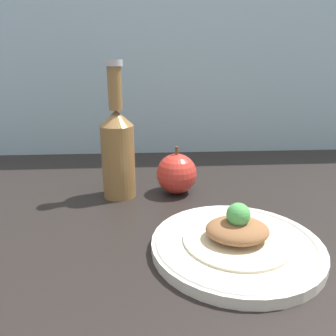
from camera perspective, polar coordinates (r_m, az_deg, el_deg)
name	(u,v)px	position (r cm, az deg, el deg)	size (l,w,h in cm)	color
ground_plane	(168,249)	(54.75, -0.06, -14.01)	(180.00, 110.00, 4.00)	black
wall_backsplash	(155,12)	(100.64, -2.24, 25.46)	(180.00, 3.00, 80.00)	#9EBCCC
plate	(236,245)	(51.22, 11.78, -12.92)	(25.37, 25.37, 1.93)	silver
plated_food	(237,231)	(50.10, 11.95, -10.70)	(15.91, 15.91, 6.10)	beige
cider_bottle	(118,149)	(67.19, -8.74, 3.29)	(6.80, 6.80, 27.40)	olive
apple	(177,174)	(69.68, 1.51, -0.99)	(8.61, 8.61, 10.26)	red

